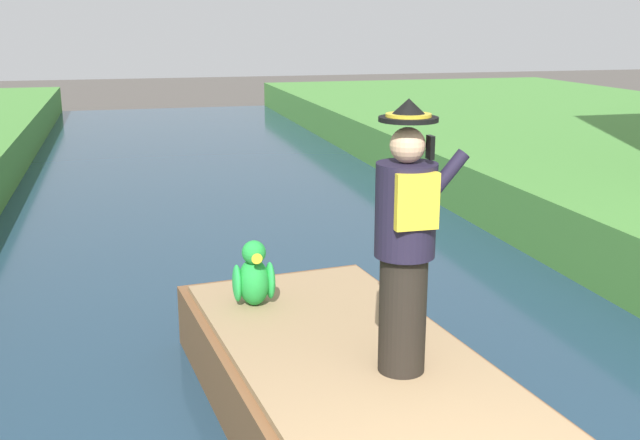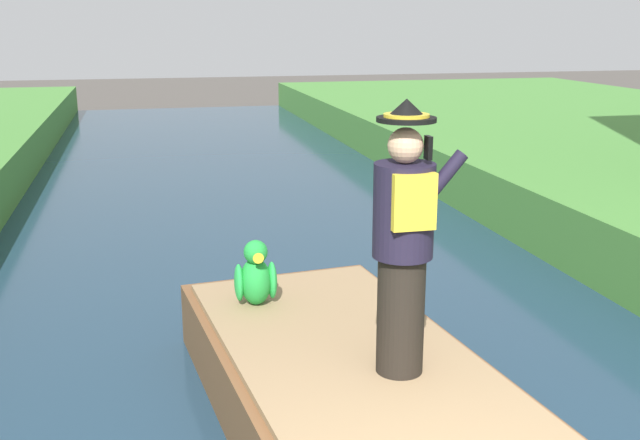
# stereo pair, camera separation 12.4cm
# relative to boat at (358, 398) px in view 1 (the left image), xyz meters

# --- Properties ---
(boat) EXTENTS (2.25, 4.37, 0.61)m
(boat) POSITION_rel_boat_xyz_m (0.00, 0.00, 0.00)
(boat) COLOR brown
(boat) RESTS_ON canal_water
(person_pirate) EXTENTS (0.61, 0.42, 1.85)m
(person_pirate) POSITION_rel_boat_xyz_m (0.24, -0.24, 1.23)
(person_pirate) COLOR black
(person_pirate) RESTS_ON boat
(parrot_plush) EXTENTS (0.36, 0.35, 0.57)m
(parrot_plush) POSITION_rel_boat_xyz_m (-0.53, 1.23, 0.55)
(parrot_plush) COLOR green
(parrot_plush) RESTS_ON boat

